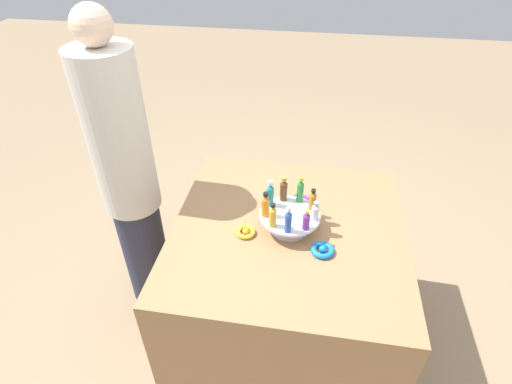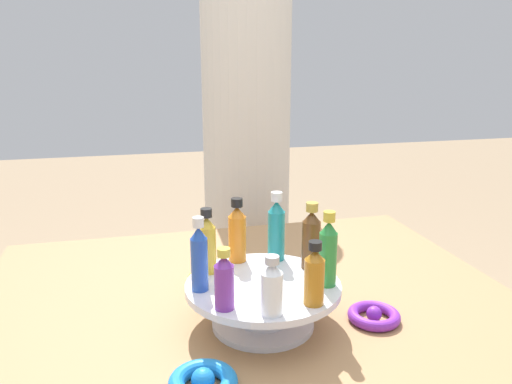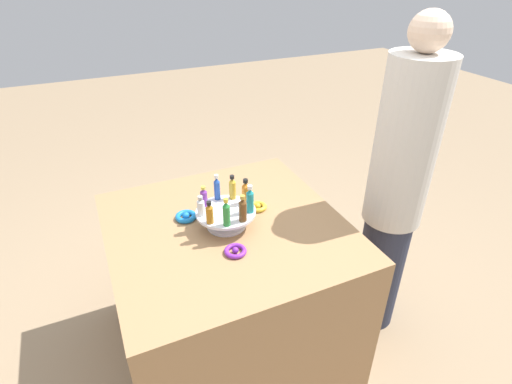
{
  "view_description": "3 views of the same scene",
  "coord_description": "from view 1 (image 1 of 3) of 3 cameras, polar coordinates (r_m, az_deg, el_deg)",
  "views": [
    {
      "loc": [
        0.06,
        -1.34,
        2.02
      ],
      "look_at": [
        -0.16,
        0.03,
        0.96
      ],
      "focal_mm": 28.0,
      "sensor_mm": 36.0,
      "label": 1
    },
    {
      "loc": [
        0.76,
        -0.2,
        1.25
      ],
      "look_at": [
        -0.23,
        0.05,
        0.97
      ],
      "focal_mm": 35.0,
      "sensor_mm": 36.0,
      "label": 2
    },
    {
      "loc": [
        0.48,
        1.4,
        1.86
      ],
      "look_at": [
        -0.14,
        0.03,
        0.95
      ],
      "focal_mm": 28.0,
      "sensor_mm": 36.0,
      "label": 3
    }
  ],
  "objects": [
    {
      "name": "ribbon_bow_purple",
      "position": [
        1.96,
        6.29,
        -1.18
      ],
      "size": [
        0.09,
        0.09,
        0.03
      ],
      "color": "purple",
      "rests_on": "party_table"
    },
    {
      "name": "ribbon_bow_gold",
      "position": [
        1.77,
        -1.49,
        -5.72
      ],
      "size": [
        0.09,
        0.09,
        0.03
      ],
      "color": "gold",
      "rests_on": "party_table"
    },
    {
      "name": "bottle_amber",
      "position": [
        1.78,
        8.09,
        -1.12
      ],
      "size": [
        0.03,
        0.03,
        0.1
      ],
      "color": "#AD6B19",
      "rests_on": "display_stand"
    },
    {
      "name": "ribbon_bow_blue",
      "position": [
        1.72,
        9.5,
        -8.17
      ],
      "size": [
        0.1,
        0.1,
        0.03
      ],
      "color": "blue",
      "rests_on": "party_table"
    },
    {
      "name": "bottle_orange",
      "position": [
        1.72,
        1.37,
        -1.9
      ],
      "size": [
        0.03,
        0.03,
        0.12
      ],
      "color": "orange",
      "rests_on": "display_stand"
    },
    {
      "name": "bottle_gold",
      "position": [
        1.66,
        2.41,
        -3.43
      ],
      "size": [
        0.03,
        0.03,
        0.12
      ],
      "color": "gold",
      "rests_on": "display_stand"
    },
    {
      "name": "person_figure",
      "position": [
        2.1,
        -17.72,
        1.51
      ],
      "size": [
        0.29,
        0.29,
        1.68
      ],
      "rotation": [
        0.0,
        0.0,
        -0.19
      ],
      "color": "#282D42",
      "rests_on": "ground_plane"
    },
    {
      "name": "bottle_green",
      "position": [
        1.8,
        6.33,
        0.25
      ],
      "size": [
        0.03,
        0.03,
        0.13
      ],
      "color": "#288438",
      "rests_on": "display_stand"
    },
    {
      "name": "display_stand",
      "position": [
        1.78,
        4.83,
        -3.93
      ],
      "size": [
        0.27,
        0.27,
        0.08
      ],
      "color": "silver",
      "rests_on": "party_table"
    },
    {
      "name": "bottle_brown",
      "position": [
        1.81,
        3.97,
        0.36
      ],
      "size": [
        0.03,
        0.03,
        0.13
      ],
      "color": "brown",
      "rests_on": "display_stand"
    },
    {
      "name": "bottle_clear",
      "position": [
        1.72,
        8.48,
        -2.78
      ],
      "size": [
        0.03,
        0.03,
        0.09
      ],
      "color": "silver",
      "rests_on": "display_stand"
    },
    {
      "name": "bottle_teal",
      "position": [
        1.77,
        2.03,
        -0.33
      ],
      "size": [
        0.03,
        0.03,
        0.13
      ],
      "color": "teal",
      "rests_on": "display_stand"
    },
    {
      "name": "party_table",
      "position": [
        2.1,
        4.19,
        -13.14
      ],
      "size": [
        1.05,
        1.05,
        0.79
      ],
      "color": "#9E754C",
      "rests_on": "ground_plane"
    },
    {
      "name": "ground_plane",
      "position": [
        2.42,
        3.75,
        -19.13
      ],
      "size": [
        12.0,
        12.0,
        0.0
      ],
      "primitive_type": "plane",
      "color": "#997F60"
    },
    {
      "name": "bottle_blue",
      "position": [
        1.64,
        4.77,
        -4.11
      ],
      "size": [
        0.03,
        0.03,
        0.13
      ],
      "color": "#234CAD",
      "rests_on": "display_stand"
    },
    {
      "name": "bottle_purple",
      "position": [
        1.67,
        7.2,
        -4.04
      ],
      "size": [
        0.03,
        0.03,
        0.1
      ],
      "color": "#702D93",
      "rests_on": "display_stand"
    }
  ]
}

